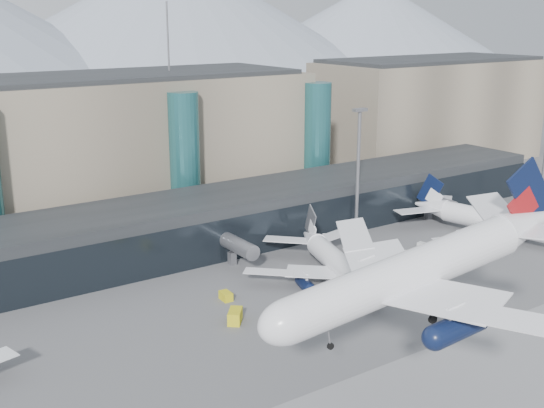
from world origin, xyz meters
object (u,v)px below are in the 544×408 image
(veh_g, at_px, (423,246))
(veh_d, at_px, (326,240))
(lightmast_mid, at_px, (358,165))
(jet_parked_right, at_px, (486,214))
(veh_b, at_px, (226,296))
(hero_jet, at_px, (433,254))
(jet_parked_mid, at_px, (334,254))
(veh_h, at_px, (235,316))
(veh_c, at_px, (429,275))

(veh_g, bearing_deg, veh_d, -144.86)
(lightmast_mid, xyz_separation_m, jet_parked_right, (20.89, -15.51, -9.85))
(jet_parked_right, height_order, veh_d, jet_parked_right)
(lightmast_mid, relative_size, veh_b, 10.99)
(hero_jet, xyz_separation_m, jet_parked_mid, (19.39, 38.89, -15.44))
(veh_d, distance_m, veh_h, 37.98)
(veh_g, distance_m, veh_h, 46.74)
(hero_jet, distance_m, veh_d, 62.81)
(hero_jet, height_order, veh_c, hero_jet)
(lightmast_mid, bearing_deg, veh_h, -152.86)
(jet_parked_mid, bearing_deg, veh_c, -113.86)
(hero_jet, bearing_deg, veh_d, 68.96)
(veh_h, bearing_deg, lightmast_mid, -22.93)
(hero_jet, height_order, jet_parked_right, hero_jet)
(jet_parked_mid, distance_m, veh_c, 16.21)
(veh_g, bearing_deg, jet_parked_mid, -99.26)
(hero_jet, xyz_separation_m, jet_parked_right, (58.99, 39.09, -14.96))
(veh_c, bearing_deg, veh_b, -177.42)
(veh_c, xyz_separation_m, veh_d, (-2.51, 24.19, -0.06))
(lightmast_mid, height_order, veh_g, lightmast_mid)
(hero_jet, bearing_deg, jet_parked_mid, 71.20)
(veh_g, height_order, veh_h, veh_h)
(jet_parked_mid, height_order, veh_b, jet_parked_mid)
(lightmast_mid, bearing_deg, jet_parked_mid, -139.99)
(veh_c, bearing_deg, jet_parked_right, 44.73)
(jet_parked_mid, xyz_separation_m, veh_b, (-20.19, 1.88, -3.41))
(lightmast_mid, height_order, veh_d, lightmast_mid)
(veh_b, xyz_separation_m, veh_c, (32.15, -12.36, 0.30))
(jet_parked_right, height_order, veh_b, jet_parked_right)
(veh_b, relative_size, veh_g, 1.08)
(hero_jet, distance_m, jet_parked_right, 72.33)
(lightmast_mid, xyz_separation_m, hero_jet, (-38.10, -54.60, 5.11))
(veh_b, distance_m, veh_g, 43.25)
(jet_parked_right, height_order, veh_g, jet_parked_right)
(lightmast_mid, distance_m, veh_h, 48.94)
(jet_parked_mid, bearing_deg, veh_b, 102.06)
(lightmast_mid, relative_size, jet_parked_mid, 0.76)
(veh_d, xyz_separation_m, veh_g, (13.59, -12.44, -0.28))
(lightmast_mid, relative_size, veh_g, 11.85)
(jet_parked_mid, height_order, veh_c, jet_parked_mid)
(jet_parked_right, xyz_separation_m, veh_g, (-16.55, 1.07, -3.94))
(veh_b, bearing_deg, lightmast_mid, -67.47)
(veh_d, xyz_separation_m, veh_h, (-32.61, -19.46, 0.03))
(lightmast_mid, distance_m, veh_d, 16.49)
(hero_jet, height_order, veh_b, hero_jet)
(veh_c, xyz_separation_m, veh_h, (-35.12, 4.73, -0.04))
(veh_b, bearing_deg, hero_jet, -175.90)
(jet_parked_right, bearing_deg, veh_c, 99.04)
(hero_jet, xyz_separation_m, veh_h, (-3.77, 33.14, -18.58))
(lightmast_mid, xyz_separation_m, veh_g, (4.34, -14.44, -13.79))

